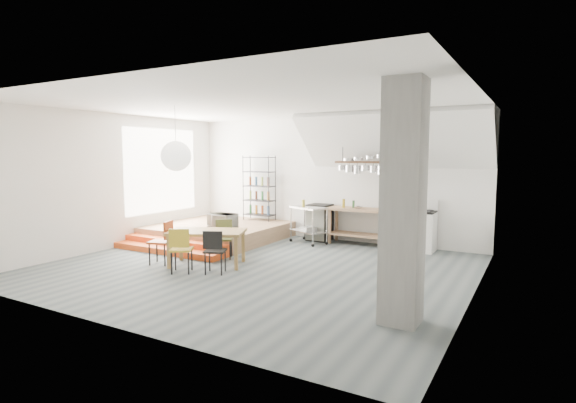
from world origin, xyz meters
The scene contains 26 objects.
floor centered at (0.00, 0.00, 0.00)m, with size 8.00×8.00×0.00m, color #4B5557.
wall_back centered at (0.00, 3.50, 1.60)m, with size 8.00×0.04×3.20m, color silver.
wall_left centered at (-4.00, 0.00, 1.60)m, with size 0.04×7.00×3.20m, color silver.
wall_right centered at (4.00, 0.00, 1.60)m, with size 0.04×7.00×3.20m, color silver.
ceiling centered at (0.00, 0.00, 3.20)m, with size 8.00×7.00×0.02m, color white.
slope_ceiling centered at (1.80, 2.90, 2.55)m, with size 4.40×1.80×0.15m, color white.
window_pane centered at (-3.98, 1.50, 1.80)m, with size 0.02×2.50×2.20m, color white.
platform centered at (-2.50, 2.00, 0.20)m, with size 3.00×3.00×0.40m, color #916C48.
step_lower centered at (-2.50, 0.05, 0.07)m, with size 3.00×0.35×0.13m, color #E3511A.
step_upper centered at (-2.50, 0.40, 0.13)m, with size 3.00×0.35×0.27m, color #E3511A.
concrete_column centered at (3.30, -1.50, 1.60)m, with size 0.50×0.50×3.20m, color slate.
kitchen_counter centered at (1.10, 3.15, 0.63)m, with size 1.80×0.60×0.91m.
stove centered at (2.50, 3.16, 0.48)m, with size 0.60×0.60×1.18m.
pot_rack centered at (1.13, 2.92, 1.98)m, with size 1.20×0.50×1.43m.
wire_shelving centered at (-2.00, 3.20, 1.33)m, with size 0.88×0.38×1.80m.
microwave_shelf centered at (-1.40, 0.75, 0.55)m, with size 0.60×0.40×0.16m.
paper_lantern centered at (-1.51, -0.56, 2.20)m, with size 0.60×0.60×0.60m, color white.
dining_table centered at (-0.97, -0.32, 0.63)m, with size 1.70×1.37×0.71m.
chair_mustard centered at (-0.98, -1.07, 0.52)m, with size 0.54×0.54×0.86m.
chair_black centered at (-0.39, -0.80, 0.50)m, with size 0.50×0.50×0.83m.
chair_olive centered at (-1.07, 0.37, 0.49)m, with size 0.52×0.52×0.82m.
chair_red centered at (-1.79, -0.69, 0.53)m, with size 0.52×0.52×0.89m.
rolling_cart centered at (-0.20, 2.70, 0.60)m, with size 1.05×0.83×0.92m.
mini_fridge centered at (-0.13, 3.20, 0.47)m, with size 0.56×0.56×0.94m, color black.
microwave centered at (-1.40, 0.75, 0.73)m, with size 0.61×0.41×0.34m, color beige.
bowl centered at (0.97, 3.10, 0.94)m, with size 0.22×0.22×0.05m, color silver.
Camera 1 is at (4.84, -7.28, 2.23)m, focal length 28.00 mm.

